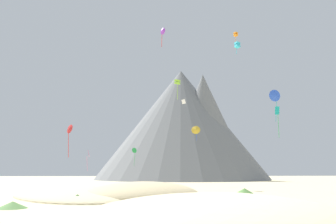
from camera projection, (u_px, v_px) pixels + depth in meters
The scene contains 20 objects.
ground_plane at pixel (225, 214), 24.66m from camera, with size 400.00×400.00×0.00m, color beige.
dune_foreground_left at pixel (142, 197), 41.32m from camera, with size 18.07×13.89×3.98m, color #C6B284.
dune_foreground_right at pixel (196, 204), 32.20m from camera, with size 26.03×14.09×1.98m, color #CCBA8E.
dune_midground at pixel (217, 222), 20.95m from camera, with size 18.67×18.70×3.67m, color beige.
dune_back_low at pixel (72, 196), 42.46m from camera, with size 25.79×14.32×2.36m, color beige.
bush_scatter_east at pixel (245, 191), 48.21m from camera, with size 2.70×2.70×0.76m, color #568442.
bush_far_right at pixel (77, 198), 33.82m from camera, with size 2.64×2.64×0.88m, color #477238.
bush_low_patch at pixel (12, 205), 28.51m from camera, with size 2.72×2.72×0.64m, color #568442.
rock_massif at pixel (186, 124), 134.62m from camera, with size 76.56×76.56×47.58m.
kite_gold_low at pixel (196, 130), 74.22m from camera, with size 2.30×1.44×3.69m.
kite_cyan_high at pixel (237, 45), 70.26m from camera, with size 1.36×1.34×2.83m.
kite_lime_mid at pixel (177, 82), 70.84m from camera, with size 1.41×1.43×4.66m.
kite_teal_low at pixel (278, 115), 55.60m from camera, with size 0.56×0.95×5.62m.
kite_pink_low at pixel (88, 156), 71.32m from camera, with size 0.63×0.96×4.77m.
kite_orange_high at pixel (236, 35), 82.74m from camera, with size 1.18×1.17×4.73m.
kite_violet_high at pixel (162, 31), 55.57m from camera, with size 1.05×1.17×3.64m.
kite_green_low at pixel (134, 151), 79.54m from camera, with size 1.44×1.16×4.49m.
kite_blue_mid at pixel (275, 96), 67.51m from camera, with size 2.62×0.62×7.01m.
kite_red_low at pixel (69, 130), 51.85m from camera, with size 1.41×1.44×5.47m.
kite_white_mid at pixel (184, 102), 50.47m from camera, with size 0.71×0.67×0.75m.
Camera 1 is at (-6.64, -25.26, 3.33)m, focal length 33.45 mm.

